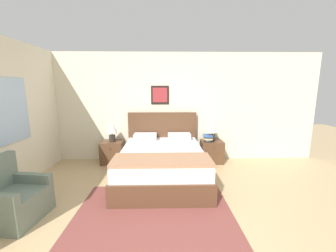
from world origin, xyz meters
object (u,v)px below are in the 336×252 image
at_px(armchair, 11,200).
at_px(nightstand_by_door, 212,151).
at_px(table_lamp_near_window, 112,129).
at_px(table_lamp_by_door, 213,129).
at_px(nightstand_near_window, 113,152).
at_px(bed, 162,162).

relative_size(armchair, nightstand_by_door, 1.63).
bearing_deg(armchair, table_lamp_near_window, 165.75).
relative_size(nightstand_by_door, table_lamp_by_door, 1.12).
bearing_deg(table_lamp_near_window, nightstand_near_window, 154.87).
height_order(nightstand_by_door, table_lamp_near_window, table_lamp_near_window).
distance_m(bed, nightstand_near_window, 1.46).
height_order(bed, nightstand_near_window, bed).
distance_m(bed, armchair, 2.40).
height_order(armchair, table_lamp_near_window, table_lamp_near_window).
distance_m(nightstand_near_window, table_lamp_near_window, 0.56).
bearing_deg(bed, table_lamp_by_door, 35.49).
relative_size(armchair, table_lamp_near_window, 1.83).
distance_m(nightstand_near_window, table_lamp_by_door, 2.44).
height_order(table_lamp_near_window, table_lamp_by_door, same).
height_order(nightstand_by_door, table_lamp_by_door, table_lamp_by_door).
relative_size(bed, nightstand_by_door, 4.07).
distance_m(nightstand_near_window, nightstand_by_door, 2.37).
xyz_separation_m(nightstand_near_window, nightstand_by_door, (2.37, 0.00, 0.00)).
bearing_deg(armchair, bed, 130.02).
bearing_deg(table_lamp_near_window, armchair, -111.37).
xyz_separation_m(bed, nightstand_by_door, (1.19, 0.85, -0.06)).
bearing_deg(bed, nightstand_by_door, 35.62).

